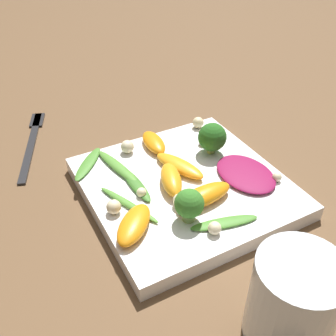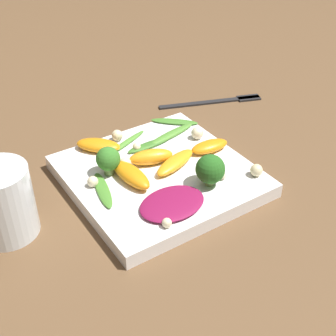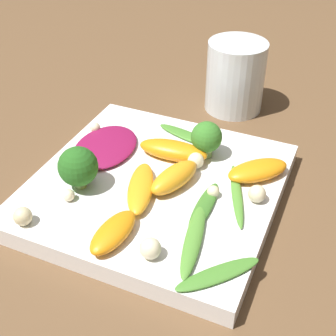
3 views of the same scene
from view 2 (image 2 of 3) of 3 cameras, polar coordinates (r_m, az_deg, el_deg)
name	(u,v)px [view 2 (image 2 of 3)]	position (r m, az deg, el deg)	size (l,w,h in m)	color
ground_plane	(159,182)	(0.67, -1.10, -1.69)	(2.40, 2.40, 0.00)	brown
plate	(159,176)	(0.66, -1.11, -0.97)	(0.24, 0.24, 0.02)	white
drinking_glass	(2,202)	(0.59, -19.57, -3.96)	(0.08, 0.08, 0.09)	white
fork	(222,100)	(0.88, 6.57, 8.23)	(0.08, 0.19, 0.01)	#262628
radicchio_leaf_0	(172,203)	(0.59, 0.50, -4.32)	(0.07, 0.09, 0.01)	maroon
orange_segment_0	(150,157)	(0.66, -2.15, 1.34)	(0.04, 0.07, 0.02)	orange
orange_segment_1	(208,145)	(0.70, 4.86, 2.81)	(0.03, 0.06, 0.02)	orange
orange_segment_2	(132,175)	(0.63, -4.43, -0.91)	(0.08, 0.03, 0.02)	orange
orange_segment_3	(98,145)	(0.70, -8.49, 2.76)	(0.07, 0.07, 0.02)	orange
orange_segment_4	(175,162)	(0.66, 0.89, 0.70)	(0.05, 0.08, 0.01)	orange
broccoli_floret_0	(210,169)	(0.62, 5.17, -0.17)	(0.04, 0.04, 0.05)	#7A9E51
broccoli_floret_1	(108,160)	(0.64, -7.30, 1.03)	(0.03, 0.03, 0.04)	#7A9E51
arugula_sprig_0	(125,144)	(0.71, -5.32, 2.96)	(0.04, 0.09, 0.01)	#518E33
arugula_sprig_1	(171,134)	(0.73, 0.35, 4.12)	(0.03, 0.10, 0.01)	#518E33
arugula_sprig_2	(104,191)	(0.62, -7.85, -2.76)	(0.08, 0.04, 0.00)	#47842D
arugula_sprig_3	(149,145)	(0.71, -2.29, 2.85)	(0.02, 0.08, 0.01)	#3D7528
arugula_sprig_4	(174,122)	(0.77, 0.78, 5.68)	(0.06, 0.07, 0.00)	#47842D
macadamia_nut_0	(222,175)	(0.64, 6.61, -0.88)	(0.01, 0.01, 0.01)	beige
macadamia_nut_1	(135,147)	(0.70, -4.07, 2.54)	(0.01, 0.01, 0.01)	beige
macadamia_nut_2	(197,133)	(0.72, 3.58, 4.26)	(0.02, 0.02, 0.02)	beige
macadamia_nut_3	(117,135)	(0.72, -6.21, 3.98)	(0.02, 0.02, 0.02)	beige
macadamia_nut_4	(93,182)	(0.63, -9.16, -1.64)	(0.01, 0.01, 0.01)	beige
macadamia_nut_5	(256,170)	(0.65, 10.72, -0.27)	(0.02, 0.02, 0.02)	beige
macadamia_nut_6	(167,223)	(0.56, -0.14, -6.70)	(0.01, 0.01, 0.01)	beige
macadamia_nut_7	(125,164)	(0.66, -5.24, 0.54)	(0.02, 0.02, 0.02)	beige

